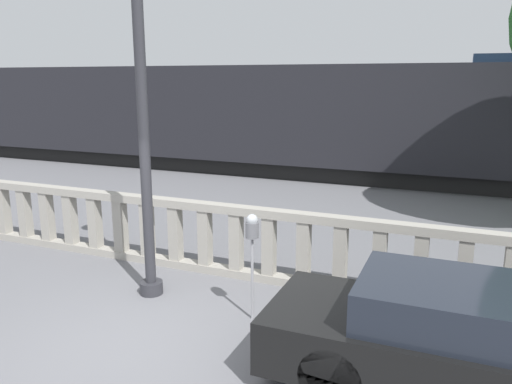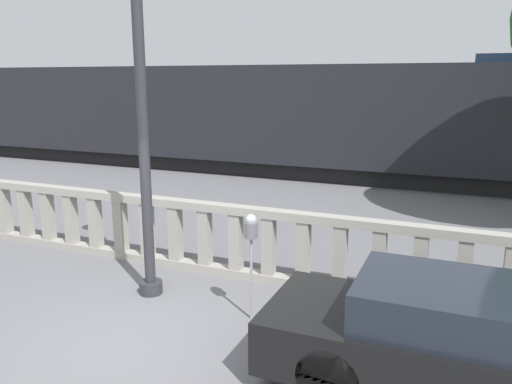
{
  "view_description": "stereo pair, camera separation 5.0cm",
  "coord_description": "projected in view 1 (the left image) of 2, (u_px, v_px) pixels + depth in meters",
  "views": [
    {
      "loc": [
        3.72,
        -4.72,
        3.35
      ],
      "look_at": [
        0.25,
        3.65,
        1.28
      ],
      "focal_mm": 35.0,
      "sensor_mm": 36.0,
      "label": 1
    },
    {
      "loc": [
        3.76,
        -4.7,
        3.35
      ],
      "look_at": [
        0.25,
        3.65,
        1.28
      ],
      "focal_mm": 35.0,
      "sensor_mm": 36.0,
      "label": 2
    }
  ],
  "objects": [
    {
      "name": "parking_meter",
      "position": [
        252.0,
        234.0,
        6.85
      ],
      "size": [
        0.19,
        0.19,
        1.55
      ],
      "color": "#99999E",
      "rests_on": "ground"
    },
    {
      "name": "train_far",
      "position": [
        317.0,
        103.0,
        27.24
      ],
      "size": [
        21.68,
        2.73,
        4.46
      ],
      "color": "black",
      "rests_on": "ground"
    },
    {
      "name": "balustrade",
      "position": [
        220.0,
        239.0,
        8.63
      ],
      "size": [
        12.39,
        0.24,
        1.26
      ],
      "color": "#9E998E",
      "rests_on": "ground"
    },
    {
      "name": "train_near",
      "position": [
        244.0,
        117.0,
        18.31
      ],
      "size": [
        28.74,
        3.17,
        4.38
      ],
      "color": "black",
      "rests_on": "ground"
    },
    {
      "name": "ground_plane",
      "position": [
        129.0,
        347.0,
        6.38
      ],
      "size": [
        160.0,
        160.0,
        0.0
      ],
      "primitive_type": "plane",
      "color": "slate"
    },
    {
      "name": "lamppost",
      "position": [
        142.0,
        101.0,
        7.29
      ],
      "size": [
        0.39,
        0.39,
        5.44
      ],
      "color": "#2D2D33",
      "rests_on": "ground"
    },
    {
      "name": "parked_car",
      "position": [
        477.0,
        346.0,
        5.24
      ],
      "size": [
        4.59,
        1.62,
        1.26
      ],
      "rotation": [
        0.0,
        0.0,
        0.1
      ],
      "color": "black",
      "rests_on": "ground"
    }
  ]
}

